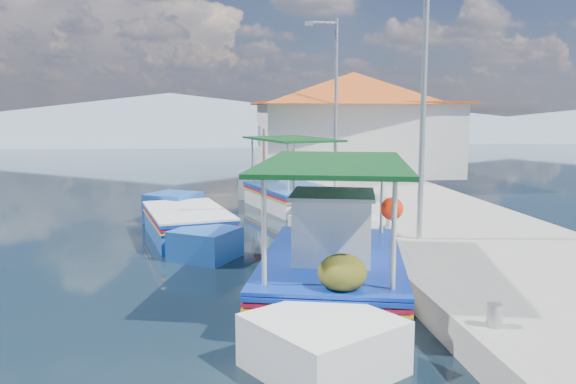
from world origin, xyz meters
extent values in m
plane|color=black|center=(0.00, 0.00, 0.00)|extent=(160.00, 160.00, 0.00)
cube|color=#9C9A92|center=(5.90, 6.00, 0.25)|extent=(5.00, 44.00, 0.50)
cylinder|color=#A5A8AD|center=(3.80, -3.00, 0.65)|extent=(0.20, 0.20, 0.30)
cylinder|color=#A5A8AD|center=(3.80, 2.00, 0.65)|extent=(0.20, 0.20, 0.30)
cylinder|color=#A5A8AD|center=(3.80, 8.00, 0.65)|extent=(0.20, 0.20, 0.30)
cylinder|color=#A5A8AD|center=(3.80, 14.00, 0.65)|extent=(0.20, 0.20, 0.30)
cube|color=silver|center=(2.28, -0.15, 0.23)|extent=(3.26, 4.86, 0.97)
cube|color=silver|center=(1.57, 2.72, 0.35)|extent=(2.23, 2.23, 1.08)
cube|color=silver|center=(2.96, -2.92, 0.23)|extent=(2.17, 2.17, 0.92)
cube|color=#0C30A7|center=(2.28, -0.15, 0.68)|extent=(3.35, 5.01, 0.06)
cube|color=maroon|center=(2.28, -0.15, 0.60)|extent=(3.35, 5.01, 0.05)
cube|color=yellow|center=(2.28, -0.15, 0.52)|extent=(3.35, 5.01, 0.04)
cube|color=#0C30A7|center=(2.28, -0.15, 0.75)|extent=(3.36, 4.97, 0.05)
cube|color=brown|center=(2.28, -0.15, 0.72)|extent=(3.06, 4.73, 0.05)
cube|color=silver|center=(2.35, -0.45, 1.28)|extent=(1.52, 1.59, 1.13)
cube|color=silver|center=(2.35, -0.45, 1.87)|extent=(1.66, 1.72, 0.06)
cylinder|color=beige|center=(0.95, 1.45, 1.54)|extent=(0.07, 0.07, 1.64)
cylinder|color=beige|center=(2.71, 1.89, 1.54)|extent=(0.07, 0.07, 1.64)
cylinder|color=beige|center=(1.85, -2.18, 1.54)|extent=(0.07, 0.07, 1.64)
cylinder|color=beige|center=(3.60, -1.75, 1.54)|extent=(0.07, 0.07, 1.64)
cube|color=#0C3E18|center=(2.28, -0.15, 2.36)|extent=(3.36, 4.89, 0.07)
ellipsoid|color=#404913|center=(1.53, 1.15, 1.01)|extent=(0.78, 0.86, 0.58)
ellipsoid|color=#404913|center=(2.11, 1.82, 0.96)|extent=(0.66, 0.72, 0.49)
ellipsoid|color=#404913|center=(2.92, -1.89, 0.98)|extent=(0.70, 0.77, 0.52)
sphere|color=#FF2908|center=(3.13, 0.70, 1.49)|extent=(0.41, 0.41, 0.41)
cube|color=silver|center=(2.72, 9.01, 0.22)|extent=(2.99, 4.16, 0.96)
cube|color=silver|center=(3.43, 11.42, 0.34)|extent=(1.97, 1.97, 1.06)
cube|color=silver|center=(2.03, 6.67, 0.22)|extent=(1.91, 1.91, 0.91)
cube|color=#0C30A7|center=(2.72, 9.01, 0.66)|extent=(3.08, 4.29, 0.06)
cube|color=maroon|center=(2.72, 9.01, 0.58)|extent=(3.08, 4.29, 0.05)
cube|color=yellow|center=(2.72, 9.01, 0.51)|extent=(3.08, 4.29, 0.04)
cube|color=#1C52A9|center=(2.72, 9.01, 0.73)|extent=(3.09, 4.26, 0.05)
cube|color=brown|center=(2.72, 9.01, 0.70)|extent=(2.81, 4.04, 0.05)
cylinder|color=beige|center=(2.39, 10.75, 1.51)|extent=(0.07, 0.07, 1.61)
cylinder|color=beige|center=(3.94, 10.29, 1.51)|extent=(0.07, 0.07, 1.61)
cylinder|color=beige|center=(1.50, 7.73, 1.51)|extent=(0.07, 0.07, 1.61)
cylinder|color=beige|center=(3.05, 7.27, 1.51)|extent=(0.07, 0.07, 1.61)
cube|color=#0C3E18|center=(2.72, 9.01, 2.32)|extent=(3.09, 4.19, 0.07)
cube|color=#1C52A9|center=(-0.49, 4.91, 0.22)|extent=(2.51, 3.70, 0.94)
cube|color=#1C52A9|center=(0.03, 7.11, 0.34)|extent=(1.77, 1.77, 1.04)
cube|color=#1C52A9|center=(-0.99, 2.78, 0.22)|extent=(1.72, 1.72, 0.89)
cube|color=#0C30A7|center=(-0.49, 4.91, 0.65)|extent=(2.59, 3.81, 0.06)
cube|color=maroon|center=(-0.49, 4.91, 0.57)|extent=(2.59, 3.81, 0.05)
cube|color=yellow|center=(-0.49, 4.91, 0.51)|extent=(2.59, 3.81, 0.04)
cube|color=silver|center=(-0.49, 4.91, 0.72)|extent=(2.59, 3.78, 0.05)
cube|color=brown|center=(-0.49, 4.91, 0.69)|extent=(2.36, 3.60, 0.05)
cube|color=silver|center=(6.20, 15.00, 2.00)|extent=(8.00, 6.00, 3.00)
cube|color=#C34D1B|center=(6.20, 15.00, 3.55)|extent=(8.64, 6.48, 0.10)
pyramid|color=#C34D1B|center=(6.20, 15.00, 4.20)|extent=(10.49, 10.49, 1.40)
cube|color=brown|center=(2.22, 14.00, 1.50)|extent=(0.06, 1.00, 2.00)
cube|color=#0C30A7|center=(2.22, 16.50, 2.10)|extent=(0.06, 1.20, 0.90)
cylinder|color=#A5A8AD|center=(4.60, 2.00, 3.50)|extent=(0.12, 0.12, 6.00)
cylinder|color=#A5A8AD|center=(4.60, 11.00, 3.50)|extent=(0.12, 0.12, 6.00)
cylinder|color=#A5A8AD|center=(4.10, 11.00, 6.35)|extent=(1.00, 0.08, 0.08)
cube|color=#A5A8AD|center=(3.60, 11.00, 6.30)|extent=(0.30, 0.14, 0.14)
cone|color=slate|center=(-5.00, 56.00, 2.45)|extent=(96.00, 96.00, 5.50)
cone|color=slate|center=(25.00, 56.00, 1.60)|extent=(76.80, 76.80, 3.80)
camera|label=1|loc=(0.33, -9.61, 3.24)|focal=35.58mm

